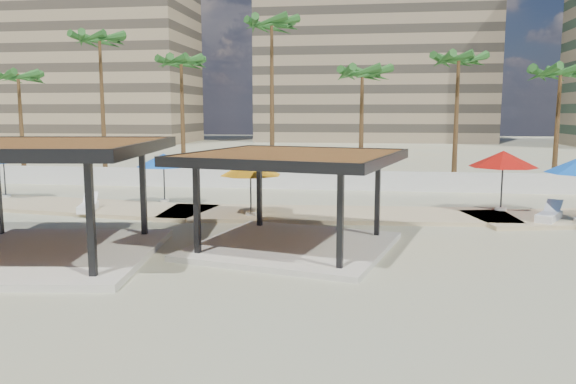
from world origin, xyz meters
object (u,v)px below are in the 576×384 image
umbrella_a (3,155)px  lounger_b (549,216)px  umbrella_c (503,159)px  pavilion_west (36,189)px  lounger_a (88,207)px  pavilion_central (293,192)px

umbrella_a → lounger_b: umbrella_a is taller
lounger_b → umbrella_c: bearing=61.5°
pavilion_west → lounger_a: bearing=99.4°
pavilion_west → lounger_b: (18.47, 8.39, -1.93)m
pavilion_central → lounger_b: bearing=43.4°
umbrella_a → lounger_b: 27.63m
pavilion_central → lounger_a: bearing=167.0°
pavilion_west → umbrella_c: bearing=24.6°
lounger_a → lounger_b: bearing=-105.5°
umbrella_a → umbrella_c: size_ratio=0.94×
lounger_b → umbrella_a: bearing=113.6°
pavilion_west → umbrella_a: 14.28m
umbrella_a → lounger_b: bearing=-5.7°
umbrella_a → pavilion_central: bearing=-26.8°
pavilion_west → umbrella_a: bearing=121.2°
pavilion_central → lounger_b: pavilion_central is taller
umbrella_c → lounger_b: bearing=-57.8°
umbrella_c → lounger_a: 19.72m
umbrella_c → lounger_b: umbrella_c is taller
pavilion_central → umbrella_c: (8.85, 8.26, 0.57)m
pavilion_central → lounger_b: 12.02m
pavilion_west → lounger_b: 20.37m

